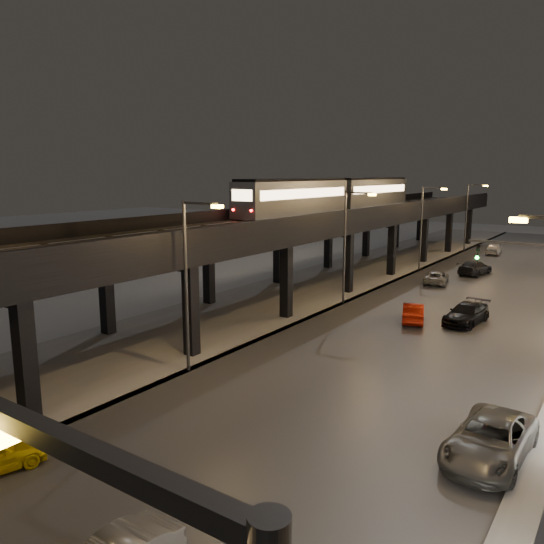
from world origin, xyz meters
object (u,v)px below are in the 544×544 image
Objects in this scene: car_near_white at (413,313)px; car_onc_white at (466,314)px; car_mid_silver at (436,278)px; car_mid_dark at (475,268)px; subway_train at (337,194)px; car_onc_dark at (490,441)px; car_far_white at (494,249)px.

car_onc_white is at bearing -173.37° from car_near_white.
car_mid_silver is at bearing 121.43° from car_onc_white.
car_mid_dark is 19.69m from car_onc_white.
subway_train is 40.09m from car_onc_dark.
car_far_white is 35.78m from car_onc_white.
subway_train is at bearing 55.69° from car_far_white.
car_mid_dark and car_far_white have the same top height.
car_mid_dark is at bearing 21.05° from subway_train.
subway_train is 7.86× the size of car_far_white.
car_near_white is at bearing -148.41° from car_onc_white.
subway_train is at bearing 128.47° from car_onc_dark.
car_onc_white is (-5.46, 17.86, -0.03)m from car_onc_dark.
car_near_white is 3.61m from car_onc_white.
car_onc_dark reaches higher than car_onc_white.
subway_train is 8.31× the size of car_near_white.
subway_train is at bearing 146.95° from car_onc_white.
car_near_white is at bearing 89.68° from car_mid_silver.
car_onc_dark is at bearing 113.27° from car_mid_dark.
car_mid_silver is (11.54, -1.59, -7.63)m from subway_train.
car_near_white is 0.95× the size of car_far_white.
car_near_white is at bearing 88.70° from car_far_white.
car_onc_dark is (11.49, -30.36, 0.13)m from car_mid_silver.
car_far_white is 0.80× the size of car_onc_dark.
car_near_white is 18.46m from car_onc_dark.
car_far_white is at bearing -105.44° from car_near_white.
car_onc_dark is (9.63, -37.10, 0.02)m from car_mid_dark.
car_mid_silver is at bearing 83.31° from car_mid_dark.
car_mid_silver is 1.04× the size of car_far_white.
car_mid_silver is at bearing 113.41° from car_onc_dark.
subway_train is at bearing -66.85° from car_near_white.
car_far_white is 0.87× the size of car_onc_white.
car_mid_dark is (1.86, 6.75, 0.11)m from car_mid_silver.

